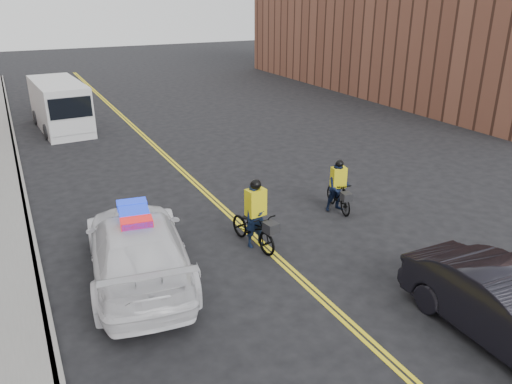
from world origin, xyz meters
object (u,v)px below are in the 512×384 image
object	(u,v)px
dark_sedan	(507,308)
cyclist_near	(256,223)
cyclist_far	(338,191)
cargo_van	(61,107)
police_cruiser	(137,247)

from	to	relation	value
dark_sedan	cyclist_near	distance (m)	6.73
cyclist_near	cyclist_far	xyz separation A→B (m)	(3.57, 1.01, -0.01)
cargo_van	cyclist_far	xyz separation A→B (m)	(6.88, -15.41, -0.53)
police_cruiser	cyclist_far	bearing A→B (deg)	-162.12
dark_sedan	cyclist_far	bearing A→B (deg)	83.70
police_cruiser	dark_sedan	distance (m)	8.60
cargo_van	cyclist_near	distance (m)	16.76
dark_sedan	cyclist_far	world-z (taller)	cyclist_far
dark_sedan	cyclist_near	xyz separation A→B (m)	(-2.73, 6.15, -0.07)
cyclist_far	police_cruiser	bearing A→B (deg)	-160.37
police_cruiser	cargo_van	xyz separation A→B (m)	(0.16, 16.60, 0.37)
dark_sedan	cyclist_near	bearing A→B (deg)	114.37
cyclist_near	cyclist_far	distance (m)	3.71
police_cruiser	cargo_van	world-z (taller)	cargo_van
cargo_van	cyclist_near	bearing A→B (deg)	-82.24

